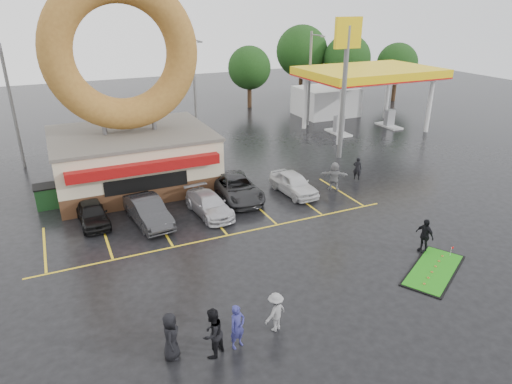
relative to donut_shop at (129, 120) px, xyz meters
name	(u,v)px	position (x,y,z in m)	size (l,w,h in m)	color
ground	(254,266)	(3.00, -12.97, -4.46)	(120.00, 120.00, 0.00)	black
donut_shop	(129,120)	(0.00, 0.00, 0.00)	(10.20, 8.70, 13.50)	#472B19
gas_station	(349,87)	(23.00, 7.97, -0.77)	(12.30, 13.65, 5.90)	silver
shell_sign	(346,63)	(16.00, -0.97, 2.91)	(2.20, 0.36, 10.60)	slate
streetlight_left	(12,105)	(-7.00, 6.95, 0.32)	(0.40, 2.21, 9.00)	slate
streetlight_mid	(195,88)	(7.00, 7.95, 0.32)	(0.40, 2.21, 9.00)	slate
streetlight_right	(310,77)	(19.00, 8.95, 0.32)	(0.40, 2.21, 9.00)	slate
tree_far_a	(347,59)	(29.00, 17.03, 0.72)	(5.60, 5.60, 8.00)	#332114
tree_far_b	(397,64)	(35.00, 15.03, 0.07)	(4.90, 4.90, 7.00)	#332114
tree_far_c	(302,51)	(25.00, 21.03, 1.37)	(6.30, 6.30, 9.00)	#332114
tree_far_d	(249,68)	(17.00, 19.03, 0.07)	(4.90, 4.90, 7.00)	#332114
car_black	(92,213)	(-3.37, -5.07, -3.83)	(1.51, 3.75, 1.28)	black
car_dgrey	(148,211)	(-0.51, -6.32, -3.73)	(1.56, 4.47, 1.47)	#28282A
car_silver	(209,204)	(3.01, -6.61, -3.85)	(1.73, 4.25, 1.23)	#B8B7BD
car_grey	(236,188)	(5.35, -5.15, -3.74)	(2.39, 5.19, 1.44)	#28292B
car_white	(294,183)	(9.03, -5.96, -3.76)	(1.66, 4.13, 1.41)	silver
person_blue	(237,327)	(0.23, -17.65, -3.59)	(0.64, 0.42, 1.75)	navy
person_blackjkt	(212,333)	(-0.74, -17.69, -3.51)	(0.93, 0.73, 1.92)	black
person_hoodie	(276,312)	(1.89, -17.40, -3.66)	(1.04, 0.60, 1.62)	gray
person_bystander	(171,336)	(-2.09, -17.18, -3.56)	(0.89, 0.58, 1.82)	black
person_cameraman	(424,235)	(11.31, -15.21, -3.58)	(1.04, 0.43, 1.78)	black
person_walker_near	(334,176)	(11.79, -6.50, -3.51)	(1.78, 0.57, 1.92)	gray
person_walker_far	(357,168)	(14.36, -5.55, -3.66)	(0.59, 0.39, 1.62)	black
dumpster	(51,196)	(-5.36, -1.49, -3.81)	(1.80, 1.20, 1.30)	#1B481F
putting_green	(434,270)	(10.49, -16.83, -4.43)	(4.64, 3.74, 0.54)	black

